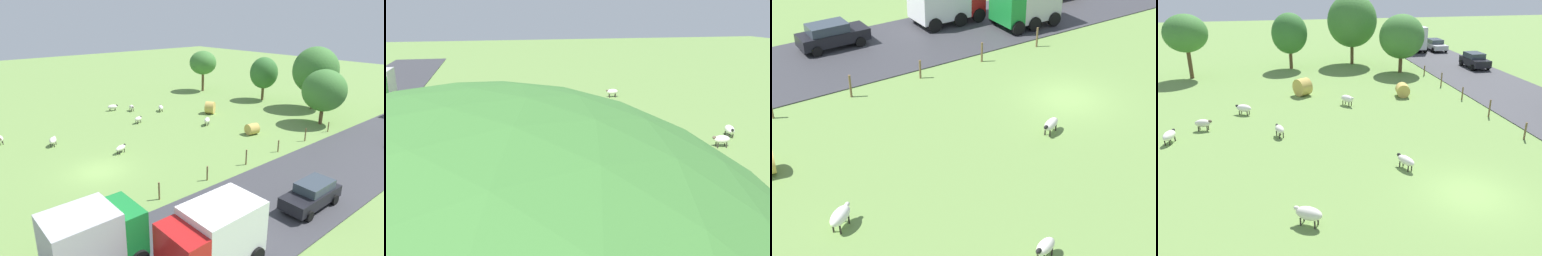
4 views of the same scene
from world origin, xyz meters
TOP-DOWN VIEW (x-y plane):
  - ground_plane at (0.00, 0.00)m, footprint 160.00×160.00m
  - sheep_0 at (-8.58, 8.72)m, footprint 0.75×1.11m
  - sheep_1 at (-3.19, 14.09)m, footprint 1.14×1.25m
  - sheep_2 at (-15.19, 9.00)m, footprint 0.82×1.33m
  - sheep_3 at (-7.64, -0.88)m, footprint 1.29×1.09m
  - sheep_5 at (-2.16, 3.04)m, footprint 0.89×1.29m
  - sheep_6 at (-13.50, 10.76)m, footprint 1.16×0.64m
  - sheep_7 at (-11.06, 13.47)m, footprint 1.29×1.00m
  - hay_bale_0 at (-6.41, 17.55)m, footprint 1.69×1.81m
  - hay_bale_1 at (1.89, 15.59)m, footprint 1.29×1.32m
  - tree_0 at (-6.84, 28.05)m, footprint 3.83×3.83m
  - tree_1 at (-16.85, 25.64)m, footprint 4.18×4.18m
  - tree_2 at (0.26, 29.16)m, footprint 5.59×5.59m
  - tree_4 at (4.47, 24.07)m, footprint 4.66×4.66m
  - fence_post_2 at (6.44, 5.34)m, footprint 0.12×0.12m
  - fence_post_3 at (6.44, 9.54)m, footprint 0.12×0.12m
  - fence_post_4 at (6.44, 13.75)m, footprint 0.12×0.12m
  - fence_post_5 at (6.44, 17.95)m, footprint 0.12×0.12m
  - fence_post_6 at (6.44, 22.16)m, footprint 0.12×0.12m
  - truck_2 at (9.83, 34.95)m, footprint 2.87×3.80m
  - car_0 at (13.19, 24.36)m, footprint 2.12×3.86m
  - car_2 at (13.17, 35.26)m, footprint 2.08×4.35m

SIDE VIEW (x-z plane):
  - ground_plane at x=0.00m, z-range 0.00..0.00m
  - sheep_5 at x=-2.16m, z-range 0.13..0.84m
  - sheep_7 at x=-11.06m, z-range 0.11..0.88m
  - sheep_2 at x=-15.19m, z-range 0.12..0.90m
  - sheep_6 at x=-13.50m, z-range 0.13..0.91m
  - sheep_0 at x=-8.58m, z-range 0.14..0.90m
  - fence_post_6 at x=6.44m, z-range 0.00..1.05m
  - fence_post_4 at x=6.44m, z-range 0.00..1.08m
  - sheep_3 at x=-7.64m, z-range 0.13..0.97m
  - fence_post_2 at x=6.44m, z-range 0.00..1.11m
  - hay_bale_1 at x=1.89m, z-range 0.00..1.11m
  - sheep_1 at x=-3.19m, z-range 0.14..0.98m
  - fence_post_3 at x=6.44m, z-range 0.00..1.28m
  - fence_post_5 at x=6.44m, z-range 0.00..1.29m
  - hay_bale_0 at x=-6.41m, z-range 0.00..1.48m
  - car_2 at x=13.17m, z-range 0.10..1.60m
  - car_0 at x=13.19m, z-range 0.09..1.71m
  - truck_2 at x=9.83m, z-range 0.14..3.50m
  - tree_4 at x=4.47m, z-range 0.73..6.74m
  - tree_0 at x=-6.84m, z-range 0.83..6.82m
  - tree_1 at x=-16.85m, z-range 1.29..7.53m
  - tree_2 at x=0.26m, z-range 0.98..8.80m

